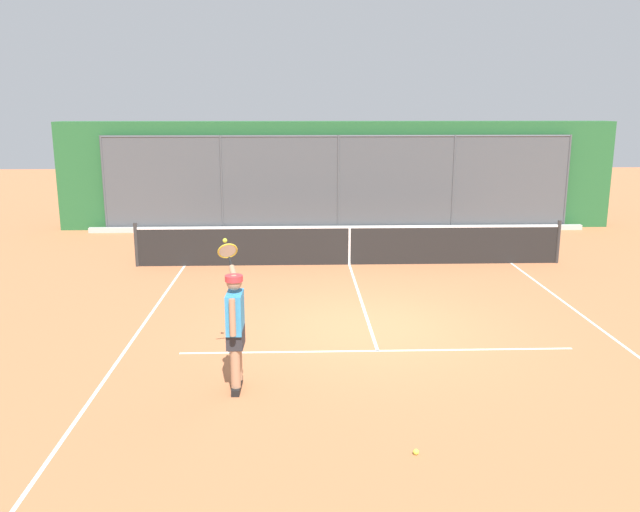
{
  "coord_description": "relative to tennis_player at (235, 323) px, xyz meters",
  "views": [
    {
      "loc": [
        1.26,
        10.91,
        3.82
      ],
      "look_at": [
        0.84,
        -1.09,
        1.05
      ],
      "focal_mm": 36.72,
      "sensor_mm": 36.0,
      "label": 1
    }
  ],
  "objects": [
    {
      "name": "court_line_markings",
      "position": [
        -2.11,
        -1.1,
        -0.95
      ],
      "size": [
        8.11,
        10.6,
        0.01
      ],
      "color": "white",
      "rests_on": "ground"
    },
    {
      "name": "tennis_ball_near_baseline",
      "position": [
        -2.16,
        1.83,
        -0.92
      ],
      "size": [
        0.07,
        0.07,
        0.07
      ],
      "primitive_type": "sphere",
      "color": "#D6E042",
      "rests_on": "ground"
    },
    {
      "name": "ground_plane",
      "position": [
        -2.11,
        -2.49,
        -0.95
      ],
      "size": [
        60.0,
        60.0,
        0.0
      ],
      "primitive_type": "plane",
      "color": "#B76B42"
    },
    {
      "name": "tennis_player",
      "position": [
        0.0,
        0.0,
        0.0
      ],
      "size": [
        0.45,
        1.38,
        1.92
      ],
      "rotation": [
        0.0,
        0.0,
        -1.59
      ],
      "color": "black",
      "rests_on": "ground"
    },
    {
      "name": "tennis_net",
      "position": [
        -2.11,
        -7.17,
        -0.46
      ],
      "size": [
        10.42,
        0.09,
        1.07
      ],
      "color": "#2D2D2D",
      "rests_on": "ground"
    },
    {
      "name": "fence_backdrop",
      "position": [
        -2.11,
        -12.41,
        0.71
      ],
      "size": [
        17.38,
        1.37,
        3.34
      ],
      "color": "#474C51",
      "rests_on": "ground"
    }
  ]
}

